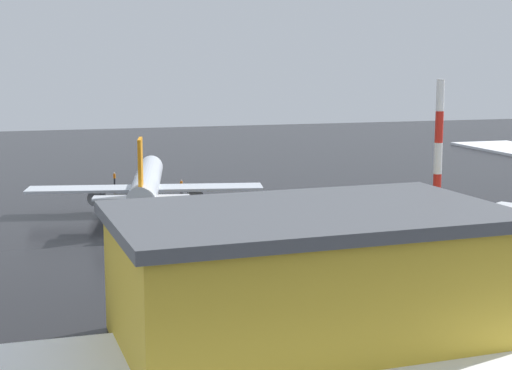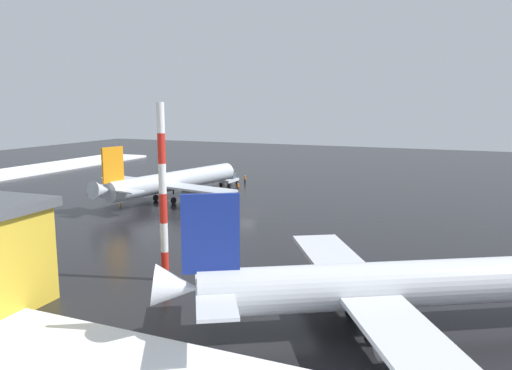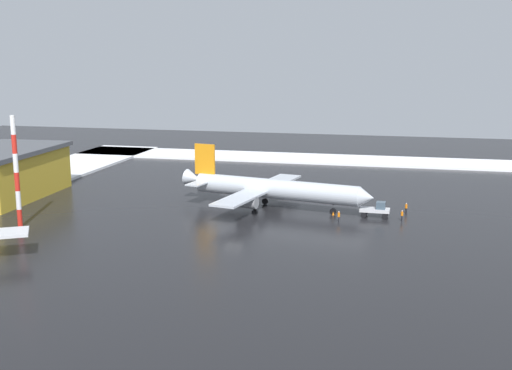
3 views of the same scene
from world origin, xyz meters
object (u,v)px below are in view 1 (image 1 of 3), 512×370
(ground_crew_near_tug, at_px, (114,177))
(cargo_hangar, at_px, (308,275))
(pushback_tug, at_px, (144,179))
(traffic_cone_mid_line, at_px, (108,222))
(ground_crew_mid_apron, at_px, (181,185))
(antenna_mast, at_px, (437,174))
(ground_crew_by_nose_gear, at_px, (150,176))
(traffic_cone_near_nose, at_px, (152,193))
(airplane_far_rear, at_px, (147,183))

(ground_crew_near_tug, xyz_separation_m, cargo_hangar, (4.25, -70.07, 3.47))
(pushback_tug, bearing_deg, traffic_cone_mid_line, 164.25)
(ground_crew_mid_apron, xyz_separation_m, cargo_hangar, (-3.82, -60.11, 3.47))
(antenna_mast, relative_size, cargo_hangar, 0.65)
(pushback_tug, bearing_deg, ground_crew_mid_apron, -139.08)
(traffic_cone_mid_line, bearing_deg, ground_crew_near_tug, 81.99)
(pushback_tug, height_order, ground_crew_by_nose_gear, pushback_tug)
(traffic_cone_near_nose, distance_m, traffic_cone_mid_line, 19.41)
(pushback_tug, bearing_deg, cargo_hangar, -177.67)
(antenna_mast, xyz_separation_m, traffic_cone_mid_line, (-25.94, 26.33, -7.99))
(ground_crew_by_nose_gear, bearing_deg, traffic_cone_near_nose, 164.55)
(ground_crew_near_tug, height_order, antenna_mast, antenna_mast)
(cargo_hangar, height_order, traffic_cone_mid_line, cargo_hangar)
(antenna_mast, relative_size, traffic_cone_mid_line, 30.06)
(ground_crew_mid_apron, height_order, cargo_hangar, cargo_hangar)
(pushback_tug, xyz_separation_m, ground_crew_near_tug, (-3.66, 4.54, -0.31))
(traffic_cone_mid_line, bearing_deg, ground_crew_by_nose_gear, 71.86)
(pushback_tug, distance_m, ground_crew_mid_apron, 6.99)
(ground_crew_mid_apron, distance_m, traffic_cone_mid_line, 22.60)
(ground_crew_near_tug, height_order, traffic_cone_near_nose, ground_crew_near_tug)
(ground_crew_near_tug, bearing_deg, airplane_far_rear, -56.39)
(ground_crew_by_nose_gear, relative_size, traffic_cone_near_nose, 3.11)
(airplane_far_rear, bearing_deg, antenna_mast, -137.02)
(pushback_tug, bearing_deg, ground_crew_near_tug, 40.69)
(ground_crew_by_nose_gear, height_order, ground_crew_mid_apron, same)
(pushback_tug, relative_size, traffic_cone_mid_line, 8.49)
(ground_crew_near_tug, bearing_deg, pushback_tug, -21.11)
(ground_crew_mid_apron, distance_m, cargo_hangar, 60.33)
(pushback_tug, height_order, ground_crew_mid_apron, pushback_tug)
(cargo_hangar, bearing_deg, ground_crew_mid_apron, 84.02)
(antenna_mast, xyz_separation_m, cargo_hangar, (-17.61, -14.73, -3.82))
(ground_crew_near_tug, bearing_deg, traffic_cone_mid_line, -68.00)
(ground_crew_near_tug, relative_size, traffic_cone_mid_line, 3.11)
(airplane_far_rear, relative_size, cargo_hangar, 1.31)
(airplane_far_rear, distance_m, ground_crew_mid_apron, 13.87)
(ground_crew_mid_apron, xyz_separation_m, antenna_mast, (13.79, -45.38, 7.30))
(traffic_cone_near_nose, relative_size, traffic_cone_mid_line, 1.00)
(pushback_tug, relative_size, traffic_cone_near_nose, 8.49)
(pushback_tug, xyz_separation_m, traffic_cone_mid_line, (-7.74, -24.46, -1.01))
(airplane_far_rear, xyz_separation_m, antenna_mast, (20.48, -33.46, 4.95))
(ground_crew_by_nose_gear, relative_size, ground_crew_near_tug, 1.00)
(airplane_far_rear, xyz_separation_m, traffic_cone_mid_line, (-5.46, -7.12, -3.04))
(ground_crew_by_nose_gear, xyz_separation_m, ground_crew_mid_apron, (2.84, -9.36, 0.00))
(cargo_hangar, xyz_separation_m, traffic_cone_mid_line, (-8.33, 41.07, -4.17))
(ground_crew_by_nose_gear, distance_m, cargo_hangar, 69.56)
(ground_crew_by_nose_gear, distance_m, antenna_mast, 57.67)
(ground_crew_mid_apron, xyz_separation_m, traffic_cone_mid_line, (-12.15, -19.04, -0.70))
(pushback_tug, relative_size, ground_crew_mid_apron, 2.73)
(airplane_far_rear, xyz_separation_m, traffic_cone_near_nose, (2.42, 10.62, -3.04))
(traffic_cone_near_nose, bearing_deg, cargo_hangar, -89.56)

